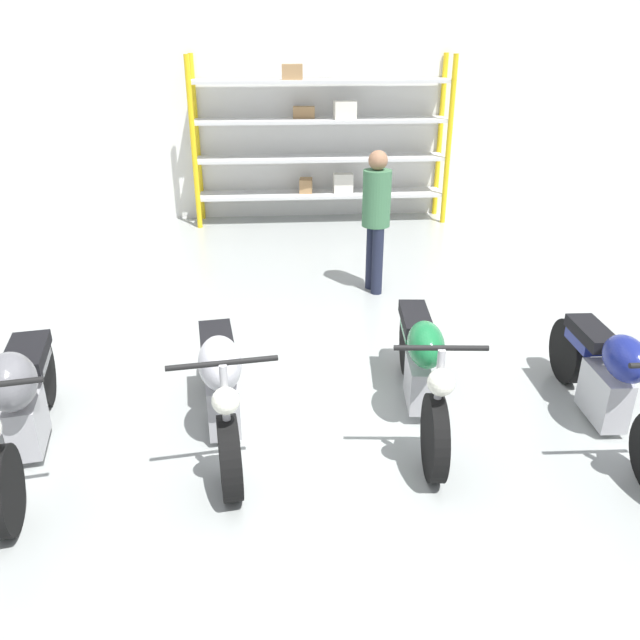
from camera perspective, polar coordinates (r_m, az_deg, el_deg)
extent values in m
plane|color=#9EA3A0|center=(4.98, 0.37, -9.26)|extent=(30.00, 30.00, 0.00)
cube|color=white|center=(10.44, -2.69, 19.15)|extent=(30.00, 0.08, 3.60)
cylinder|color=yellow|center=(9.93, -11.49, 15.36)|extent=(0.08, 0.08, 2.54)
cylinder|color=yellow|center=(10.25, 11.70, 15.62)|extent=(0.08, 0.08, 2.54)
cylinder|color=yellow|center=(10.47, -11.17, 15.84)|extent=(0.08, 0.08, 2.54)
cylinder|color=yellow|center=(10.78, 10.91, 16.10)|extent=(0.08, 0.08, 2.54)
cube|color=silver|center=(10.33, 0.15, 11.45)|extent=(3.92, 0.55, 0.05)
cube|color=silver|center=(10.21, 0.15, 14.58)|extent=(3.92, 0.55, 0.05)
cube|color=silver|center=(10.13, 0.15, 17.78)|extent=(3.92, 0.55, 0.05)
cube|color=silver|center=(10.08, 0.16, 21.01)|extent=(3.92, 0.55, 0.05)
cube|color=#A87F51|center=(10.33, -1.30, 12.20)|extent=(0.23, 0.30, 0.22)
cube|color=#A87F51|center=(9.97, -2.56, 21.73)|extent=(0.31, 0.19, 0.22)
cube|color=#A87F51|center=(10.22, -1.48, 18.45)|extent=(0.35, 0.22, 0.17)
cube|color=silver|center=(10.07, 2.30, 18.62)|extent=(0.34, 0.24, 0.26)
cube|color=silver|center=(10.30, 2.13, 12.40)|extent=(0.31, 0.19, 0.30)
cylinder|color=black|center=(4.33, -26.97, -13.76)|extent=(0.21, 0.57, 0.56)
cylinder|color=black|center=(5.58, -24.12, -4.36)|extent=(0.21, 0.57, 0.56)
cube|color=#ADADB2|center=(4.99, -25.20, -8.44)|extent=(0.28, 0.49, 0.39)
ellipsoid|color=slate|center=(4.64, -26.46, -5.09)|extent=(0.40, 0.48, 0.40)
cube|color=black|center=(5.13, -25.29, -2.79)|extent=(0.37, 0.64, 0.10)
cube|color=slate|center=(5.24, -24.99, -3.31)|extent=(0.30, 0.45, 0.12)
cylinder|color=black|center=(4.18, -8.27, -12.34)|extent=(0.20, 0.57, 0.56)
cylinder|color=black|center=(5.37, -9.41, -3.49)|extent=(0.20, 0.57, 0.56)
cube|color=#ADADB2|center=(4.82, -8.93, -7.34)|extent=(0.29, 0.51, 0.40)
ellipsoid|color=#B7B7BF|center=(4.46, -9.14, -3.91)|extent=(0.37, 0.55, 0.36)
cube|color=black|center=(4.95, -9.47, -1.64)|extent=(0.31, 0.52, 0.10)
cube|color=#B7B7BF|center=(5.04, -9.44, -2.31)|extent=(0.26, 0.37, 0.12)
cylinder|color=#ADADB2|center=(4.01, -8.58, -8.33)|extent=(0.06, 0.06, 0.67)
sphere|color=silver|center=(3.88, -8.62, -7.31)|extent=(0.17, 0.17, 0.17)
cylinder|color=black|center=(3.86, -8.92, -3.92)|extent=(0.68, 0.12, 0.04)
cylinder|color=black|center=(4.35, 10.43, -10.54)|extent=(0.16, 0.61, 0.60)
cylinder|color=black|center=(5.60, 8.13, -1.91)|extent=(0.16, 0.61, 0.60)
cube|color=#ADADB2|center=(5.02, 9.03, -5.69)|extent=(0.22, 0.45, 0.36)
ellipsoid|color=#196B38|center=(4.67, 9.64, -2.21)|extent=(0.31, 0.51, 0.32)
cube|color=black|center=(5.19, 8.73, 0.10)|extent=(0.28, 0.61, 0.10)
cube|color=#196B38|center=(5.26, 8.62, -0.63)|extent=(0.23, 0.43, 0.12)
cylinder|color=#ADADB2|center=(4.19, 10.73, -6.71)|extent=(0.05, 0.05, 0.66)
sphere|color=silver|center=(4.07, 11.03, -5.62)|extent=(0.18, 0.18, 0.18)
cylinder|color=black|center=(4.06, 11.02, -2.53)|extent=(0.61, 0.09, 0.04)
cylinder|color=black|center=(5.83, 21.77, -2.63)|extent=(0.13, 0.57, 0.57)
cube|color=#ADADB2|center=(5.31, 24.55, -6.26)|extent=(0.22, 0.49, 0.40)
ellipsoid|color=navy|center=(4.99, 26.17, -3.19)|extent=(0.29, 0.47, 0.32)
cube|color=black|center=(5.43, 23.62, -1.09)|extent=(0.24, 0.56, 0.10)
cube|color=navy|center=(5.52, 23.17, -1.61)|extent=(0.21, 0.39, 0.12)
cylinder|color=#1E2338|center=(7.44, 4.73, 5.82)|extent=(0.13, 0.13, 0.80)
cylinder|color=#1E2338|center=(7.28, 5.26, 5.38)|extent=(0.13, 0.13, 0.80)
cylinder|color=#3F724C|center=(7.16, 5.20, 11.01)|extent=(0.39, 0.39, 0.63)
sphere|color=#9E7051|center=(7.07, 5.34, 14.34)|extent=(0.22, 0.22, 0.22)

